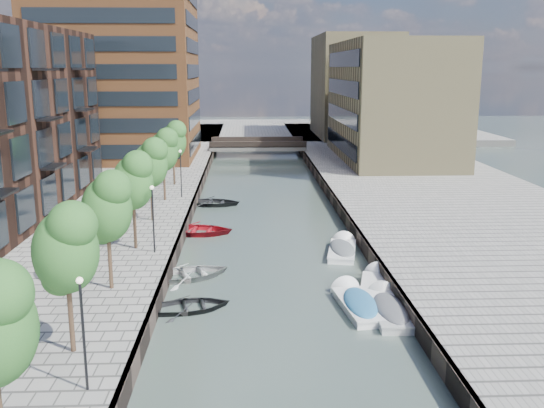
{
  "coord_description": "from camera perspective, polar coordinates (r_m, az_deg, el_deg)",
  "views": [
    {
      "loc": [
        -1.61,
        -11.37,
        11.93
      ],
      "look_at": [
        0.0,
        25.93,
        3.5
      ],
      "focal_mm": 40.0,
      "sensor_mm": 36.0,
      "label": 1
    }
  ],
  "objects": [
    {
      "name": "water",
      "position": [
        52.76,
        -0.66,
        -0.35
      ],
      "size": [
        300.0,
        300.0,
        0.0
      ],
      "primitive_type": "plane",
      "color": "#38473F",
      "rests_on": "ground"
    },
    {
      "name": "quay_right",
      "position": [
        55.49,
        16.09,
        0.33
      ],
      "size": [
        20.0,
        140.0,
        1.0
      ],
      "primitive_type": "cube",
      "color": "gray",
      "rests_on": "ground"
    },
    {
      "name": "quay_wall_left",
      "position": [
        52.81,
        -7.29,
        0.12
      ],
      "size": [
        0.25,
        140.0,
        1.0
      ],
      "primitive_type": "cube",
      "color": "#332823",
      "rests_on": "ground"
    },
    {
      "name": "quay_wall_right",
      "position": [
        53.18,
        5.92,
        0.25
      ],
      "size": [
        0.25,
        140.0,
        1.0
      ],
      "primitive_type": "cube",
      "color": "#332823",
      "rests_on": "ground"
    },
    {
      "name": "far_closure",
      "position": [
        111.96,
        -1.64,
        6.86
      ],
      "size": [
        80.0,
        40.0,
        1.0
      ],
      "primitive_type": "cube",
      "color": "gray",
      "rests_on": "ground"
    },
    {
      "name": "tower",
      "position": [
        78.01,
        -14.37,
        15.33
      ],
      "size": [
        18.0,
        18.0,
        30.0
      ],
      "primitive_type": "cube",
      "color": "brown",
      "rests_on": "quay_left"
    },
    {
      "name": "tan_block_near",
      "position": [
        75.55,
        11.17,
        9.51
      ],
      "size": [
        12.0,
        25.0,
        14.0
      ],
      "primitive_type": "cube",
      "color": "#94865A",
      "rests_on": "quay_right"
    },
    {
      "name": "tan_block_far",
      "position": [
        100.96,
        7.72,
        10.95
      ],
      "size": [
        12.0,
        20.0,
        16.0
      ],
      "primitive_type": "cube",
      "color": "#94865A",
      "rests_on": "quay_right"
    },
    {
      "name": "bridge",
      "position": [
        84.04,
        -1.36,
        5.52
      ],
      "size": [
        13.0,
        6.0,
        1.3
      ],
      "color": "gray",
      "rests_on": "ground"
    },
    {
      "name": "tree_1",
      "position": [
        24.32,
        -18.87,
        -3.77
      ],
      "size": [
        2.5,
        2.5,
        5.95
      ],
      "color": "#382619",
      "rests_on": "quay_left"
    },
    {
      "name": "tree_2",
      "position": [
        30.88,
        -15.3,
        -0.11
      ],
      "size": [
        2.5,
        2.5,
        5.95
      ],
      "color": "#382619",
      "rests_on": "quay_left"
    },
    {
      "name": "tree_3",
      "position": [
        37.6,
        -13.0,
        2.25
      ],
      "size": [
        2.5,
        2.5,
        5.95
      ],
      "color": "#382619",
      "rests_on": "quay_left"
    },
    {
      "name": "tree_4",
      "position": [
        44.41,
        -11.4,
        3.9
      ],
      "size": [
        2.5,
        2.5,
        5.95
      ],
      "color": "#382619",
      "rests_on": "quay_left"
    },
    {
      "name": "tree_5",
      "position": [
        51.26,
        -10.21,
        5.1
      ],
      "size": [
        2.5,
        2.5,
        5.95
      ],
      "color": "#382619",
      "rests_on": "quay_left"
    },
    {
      "name": "tree_6",
      "position": [
        58.16,
        -9.31,
        6.02
      ],
      "size": [
        2.5,
        2.5,
        5.95
      ],
      "color": "#382619",
      "rests_on": "quay_left"
    },
    {
      "name": "lamp_0",
      "position": [
        21.84,
        -17.4,
        -10.55
      ],
      "size": [
        0.24,
        0.24,
        4.12
      ],
      "color": "black",
      "rests_on": "quay_left"
    },
    {
      "name": "lamp_1",
      "position": [
        36.78,
        -11.15,
        -0.75
      ],
      "size": [
        0.24,
        0.24,
        4.12
      ],
      "color": "black",
      "rests_on": "quay_left"
    },
    {
      "name": "lamp_2",
      "position": [
        52.35,
        -8.58,
        3.33
      ],
      "size": [
        0.24,
        0.24,
        4.12
      ],
      "color": "black",
      "rests_on": "quay_left"
    },
    {
      "name": "sloop_1",
      "position": [
        31.25,
        -7.68,
        -9.83
      ],
      "size": [
        4.61,
        3.74,
        0.84
      ],
      "primitive_type": "imported",
      "rotation": [
        0.0,
        0.0,
        1.8
      ],
      "color": "black",
      "rests_on": "ground"
    },
    {
      "name": "sloop_2",
      "position": [
        44.78,
        -7.01,
        -2.82
      ],
      "size": [
        5.51,
        4.21,
        1.06
      ],
      "primitive_type": "imported",
      "rotation": [
        0.0,
        0.0,
        1.46
      ],
      "color": "maroon",
      "rests_on": "ground"
    },
    {
      "name": "sloop_3",
      "position": [
        35.71,
        -7.69,
        -6.91
      ],
      "size": [
        5.64,
        4.92,
        0.98
      ],
      "primitive_type": "imported",
      "rotation": [
        0.0,
        0.0,
        1.97
      ],
      "color": "#B5B5B3",
      "rests_on": "ground"
    },
    {
      "name": "sloop_4",
      "position": [
        53.92,
        -5.59,
        -0.12
      ],
      "size": [
        5.26,
        4.08,
        1.0
      ],
      "primitive_type": "imported",
      "rotation": [
        0.0,
        0.0,
        1.43
      ],
      "color": "black",
      "rests_on": "ground"
    },
    {
      "name": "motorboat_1",
      "position": [
        31.09,
        10.94,
        -9.68
      ],
      "size": [
        1.89,
        4.95,
        1.63
      ],
      "color": "#B3B3B1",
      "rests_on": "ground"
    },
    {
      "name": "motorboat_2",
      "position": [
        34.04,
        9.93,
        -7.8
      ],
      "size": [
        2.92,
        5.46,
        1.73
      ],
      "color": "white",
      "rests_on": "ground"
    },
    {
      "name": "motorboat_3",
      "position": [
        31.51,
        8.03,
        -9.25
      ],
      "size": [
        2.3,
        5.15,
        1.66
      ],
      "color": "white",
      "rests_on": "ground"
    },
    {
      "name": "motorboat_4",
      "position": [
        40.33,
        6.65,
        -4.28
      ],
      "size": [
        2.56,
        5.05,
        1.61
      ],
      "color": "white",
      "rests_on": "ground"
    },
    {
      "name": "car",
      "position": [
        76.15,
        7.85,
        4.82
      ],
      "size": [
        2.74,
        3.9,
        1.23
      ],
      "primitive_type": "imported",
      "rotation": [
        0.0,
        0.0,
        0.39
      ],
      "color": "#AAACAF",
      "rests_on": "quay_right"
    }
  ]
}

